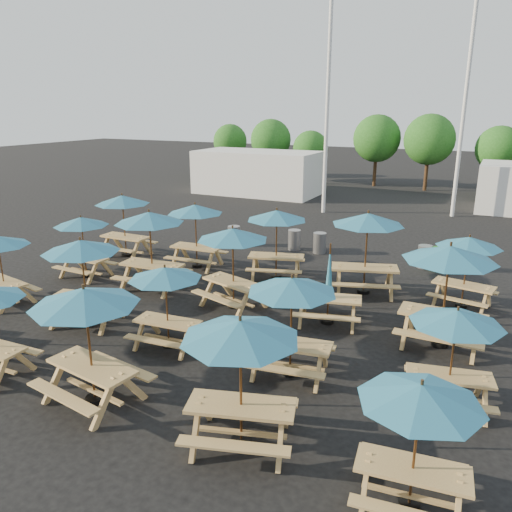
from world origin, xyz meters
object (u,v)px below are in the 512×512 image
at_px(picnic_unit_18, 449,260).
at_px(waste_bin_0, 234,236).
at_px(picnic_unit_6, 149,223).
at_px(picnic_unit_12, 240,338).
at_px(picnic_unit_3, 123,204).
at_px(picnic_unit_11, 277,220).
at_px(picnic_unit_13, 292,291).
at_px(picnic_unit_5, 81,252).
at_px(picnic_unit_2, 81,225).
at_px(picnic_unit_17, 456,324).
at_px(picnic_unit_8, 85,305).
at_px(picnic_unit_16, 420,402).
at_px(picnic_unit_9, 165,278).
at_px(picnic_unit_10, 233,239).
at_px(picnic_unit_19, 469,247).
at_px(picnic_unit_14, 329,291).
at_px(picnic_unit_7, 195,213).
at_px(waste_bin_3, 425,257).
at_px(waste_bin_4, 438,259).
at_px(picnic_unit_15, 368,224).
at_px(waste_bin_2, 320,243).
at_px(waste_bin_1, 294,240).

distance_m(picnic_unit_18, waste_bin_0, 10.84).
relative_size(picnic_unit_6, picnic_unit_12, 1.02).
height_order(picnic_unit_3, picnic_unit_11, picnic_unit_3).
bearing_deg(picnic_unit_13, picnic_unit_5, 171.16).
height_order(picnic_unit_3, picnic_unit_12, picnic_unit_3).
height_order(picnic_unit_2, picnic_unit_6, picnic_unit_6).
bearing_deg(picnic_unit_17, picnic_unit_11, 126.11).
height_order(picnic_unit_3, picnic_unit_8, picnic_unit_3).
xyz_separation_m(picnic_unit_13, picnic_unit_16, (3.00, -2.74, -0.17)).
xyz_separation_m(picnic_unit_5, picnic_unit_17, (9.09, 0.15, -0.26)).
xyz_separation_m(picnic_unit_9, picnic_unit_18, (5.92, 2.94, 0.44)).
xyz_separation_m(picnic_unit_11, picnic_unit_18, (5.64, -2.87, 0.17)).
bearing_deg(picnic_unit_12, picnic_unit_10, 102.96).
relative_size(picnic_unit_11, waste_bin_0, 3.05).
relative_size(picnic_unit_3, picnic_unit_17, 1.18).
height_order(picnic_unit_8, picnic_unit_19, picnic_unit_8).
distance_m(picnic_unit_5, picnic_unit_13, 5.89).
bearing_deg(picnic_unit_10, picnic_unit_14, 19.24).
bearing_deg(picnic_unit_19, picnic_unit_7, -168.66).
xyz_separation_m(picnic_unit_7, picnic_unit_14, (5.82, -2.61, -1.08)).
xyz_separation_m(picnic_unit_10, picnic_unit_17, (6.13, -2.58, -0.29)).
xyz_separation_m(picnic_unit_17, waste_bin_3, (-1.72, 8.89, -1.34)).
relative_size(picnic_unit_6, picnic_unit_9, 1.24).
bearing_deg(picnic_unit_17, picnic_unit_9, 170.99).
height_order(picnic_unit_6, picnic_unit_19, picnic_unit_6).
bearing_deg(waste_bin_4, picnic_unit_18, -82.52).
relative_size(picnic_unit_9, waste_bin_0, 2.49).
relative_size(picnic_unit_15, picnic_unit_16, 1.34).
xyz_separation_m(picnic_unit_15, waste_bin_3, (1.31, 3.50, -1.79)).
height_order(picnic_unit_11, picnic_unit_15, picnic_unit_15).
height_order(picnic_unit_11, picnic_unit_13, picnic_unit_11).
relative_size(picnic_unit_2, picnic_unit_13, 0.94).
bearing_deg(picnic_unit_9, picnic_unit_18, 21.89).
xyz_separation_m(picnic_unit_7, picnic_unit_15, (6.11, 0.06, 0.21)).
xyz_separation_m(picnic_unit_6, waste_bin_4, (7.92, 6.03, -1.76)).
xyz_separation_m(waste_bin_2, waste_bin_3, (4.03, -0.12, 0.00)).
xyz_separation_m(picnic_unit_5, waste_bin_1, (2.26, 9.17, -1.60)).
xyz_separation_m(picnic_unit_15, picnic_unit_16, (2.83, -8.34, -0.45)).
height_order(picnic_unit_2, picnic_unit_13, picnic_unit_13).
distance_m(picnic_unit_6, picnic_unit_16, 10.65).
distance_m(picnic_unit_8, picnic_unit_11, 8.41).
bearing_deg(picnic_unit_13, picnic_unit_17, -4.32).
xyz_separation_m(picnic_unit_16, waste_bin_0, (-9.16, 11.48, -1.35)).
bearing_deg(picnic_unit_8, waste_bin_3, 77.33).
xyz_separation_m(picnic_unit_3, picnic_unit_10, (6.24, -2.70, -0.03)).
bearing_deg(picnic_unit_11, picnic_unit_5, -134.93).
height_order(picnic_unit_14, waste_bin_2, picnic_unit_14).
distance_m(picnic_unit_15, waste_bin_3, 4.15).
height_order(picnic_unit_10, waste_bin_0, picnic_unit_10).
xyz_separation_m(picnic_unit_7, picnic_unit_16, (8.95, -8.28, -0.24)).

